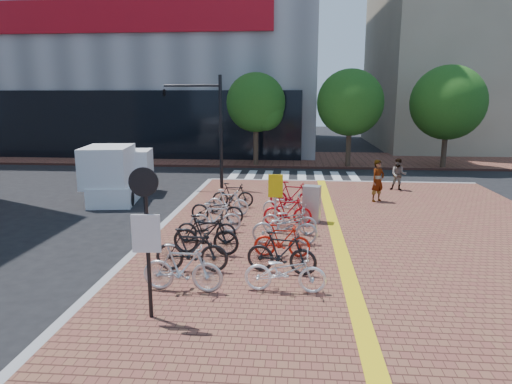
# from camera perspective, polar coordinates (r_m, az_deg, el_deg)

# --- Properties ---
(ground) EXTENTS (120.00, 120.00, 0.00)m
(ground) POSITION_cam_1_polar(r_m,az_deg,el_deg) (13.11, 1.96, -8.55)
(ground) COLOR black
(ground) RESTS_ON ground
(sidewalk) EXTENTS (14.00, 34.00, 0.15)m
(sidewalk) POSITION_cam_1_polar(r_m,az_deg,el_deg) (8.87, 20.98, -19.43)
(sidewalk) COLOR brown
(sidewalk) RESTS_ON ground
(tactile_strip) EXTENTS (0.40, 34.00, 0.01)m
(tactile_strip) POSITION_cam_1_polar(r_m,az_deg,el_deg) (8.61, 14.23, -19.35)
(tactile_strip) COLOR yellow
(tactile_strip) RESTS_ON sidewalk
(kerb_west) EXTENTS (0.25, 34.00, 0.15)m
(kerb_west) POSITION_cam_1_polar(r_m,az_deg,el_deg) (9.72, -25.33, -16.88)
(kerb_west) COLOR gray
(kerb_west) RESTS_ON ground
(kerb_north) EXTENTS (14.00, 0.25, 0.15)m
(kerb_north) POSITION_cam_1_polar(r_m,az_deg,el_deg) (24.79, 10.42, 1.21)
(kerb_north) COLOR gray
(kerb_north) RESTS_ON ground
(far_sidewalk) EXTENTS (70.00, 8.00, 0.15)m
(far_sidewalk) POSITION_cam_1_polar(r_m,az_deg,el_deg) (33.58, 3.91, 4.13)
(far_sidewalk) COLOR brown
(far_sidewalk) RESTS_ON ground
(building_beige) EXTENTS (20.00, 18.00, 18.00)m
(building_beige) POSITION_cam_1_polar(r_m,az_deg,el_deg) (47.76, 27.46, 15.89)
(building_beige) COLOR gray
(building_beige) RESTS_ON ground
(crosswalk) EXTENTS (7.50, 4.00, 0.01)m
(crosswalk) POSITION_cam_1_polar(r_m,az_deg,el_deg) (26.66, 4.67, 1.95)
(crosswalk) COLOR silver
(crosswalk) RESTS_ON ground
(street_trees) EXTENTS (16.20, 4.60, 6.35)m
(street_trees) POSITION_cam_1_polar(r_m,az_deg,el_deg) (30.05, 13.70, 10.62)
(street_trees) COLOR #38281E
(street_trees) RESTS_ON far_sidewalk
(bike_0) EXTENTS (1.92, 0.64, 1.14)m
(bike_0) POSITION_cam_1_polar(r_m,az_deg,el_deg) (10.71, -9.17, -9.36)
(bike_0) COLOR silver
(bike_0) RESTS_ON sidewalk
(bike_1) EXTENTS (1.90, 0.56, 1.14)m
(bike_1) POSITION_cam_1_polar(r_m,az_deg,el_deg) (11.86, -8.05, -7.20)
(bike_1) COLOR black
(bike_1) RESTS_ON sidewalk
(bike_2) EXTENTS (1.96, 0.70, 1.16)m
(bike_2) POSITION_cam_1_polar(r_m,az_deg,el_deg) (13.04, -6.31, -5.35)
(bike_2) COLOR black
(bike_2) RESTS_ON sidewalk
(bike_3) EXTENTS (1.84, 0.69, 0.96)m
(bike_3) POSITION_cam_1_polar(r_m,az_deg,el_deg) (14.14, -6.21, -4.39)
(bike_3) COLOR black
(bike_3) RESTS_ON sidewalk
(bike_4) EXTENTS (1.73, 0.76, 1.01)m
(bike_4) POSITION_cam_1_polar(r_m,az_deg,el_deg) (15.07, -5.09, -3.25)
(bike_4) COLOR silver
(bike_4) RESTS_ON sidewalk
(bike_5) EXTENTS (2.05, 1.05, 1.03)m
(bike_5) POSITION_cam_1_polar(r_m,az_deg,el_deg) (16.21, -4.89, -2.13)
(bike_5) COLOR black
(bike_5) RESTS_ON sidewalk
(bike_6) EXTENTS (1.68, 0.69, 0.98)m
(bike_6) POSITION_cam_1_polar(r_m,az_deg,el_deg) (17.31, -3.56, -1.29)
(bike_6) COLOR white
(bike_6) RESTS_ON sidewalk
(bike_7) EXTENTS (1.70, 0.57, 1.00)m
(bike_7) POSITION_cam_1_polar(r_m,az_deg,el_deg) (18.49, -2.92, -0.39)
(bike_7) COLOR black
(bike_7) RESTS_ON sidewalk
(bike_8) EXTENTS (1.90, 0.72, 0.99)m
(bike_8) POSITION_cam_1_polar(r_m,az_deg,el_deg) (10.62, 3.67, -9.85)
(bike_8) COLOR white
(bike_8) RESTS_ON sidewalk
(bike_9) EXTENTS (1.88, 0.85, 1.09)m
(bike_9) POSITION_cam_1_polar(r_m,az_deg,el_deg) (11.64, 3.21, -7.59)
(bike_9) COLOR black
(bike_9) RESTS_ON sidewalk
(bike_10) EXTENTS (1.58, 0.45, 0.95)m
(bike_10) POSITION_cam_1_polar(r_m,az_deg,el_deg) (12.81, 3.27, -6.10)
(bike_10) COLOR red
(bike_10) RESTS_ON sidewalk
(bike_11) EXTENTS (2.01, 0.75, 1.05)m
(bike_11) POSITION_cam_1_polar(r_m,az_deg,el_deg) (13.90, 3.61, -4.44)
(bike_11) COLOR #ABABAF
(bike_11) RESTS_ON sidewalk
(bike_12) EXTENTS (1.92, 0.95, 0.96)m
(bike_12) POSITION_cam_1_polar(r_m,az_deg,el_deg) (14.96, 4.17, -3.44)
(bike_12) COLOR #B3B3B8
(bike_12) RESTS_ON sidewalk
(bike_13) EXTENTS (1.71, 0.52, 1.02)m
(bike_13) POSITION_cam_1_polar(r_m,az_deg,el_deg) (15.90, 3.97, -2.41)
(bike_13) COLOR red
(bike_13) RESTS_ON sidewalk
(bike_14) EXTENTS (1.84, 0.83, 0.93)m
(bike_14) POSITION_cam_1_polar(r_m,az_deg,el_deg) (16.99, 3.81, -1.62)
(bike_14) COLOR silver
(bike_14) RESTS_ON sidewalk
(bike_15) EXTENTS (1.90, 0.83, 1.10)m
(bike_15) POSITION_cam_1_polar(r_m,az_deg,el_deg) (18.26, 4.57, -0.41)
(bike_15) COLOR #A50B1A
(bike_15) RESTS_ON sidewalk
(pedestrian_a) EXTENTS (0.78, 0.73, 1.79)m
(pedestrian_a) POSITION_cam_1_polar(r_m,az_deg,el_deg) (20.11, 14.99, 1.36)
(pedestrian_a) COLOR gray
(pedestrian_a) RESTS_ON sidewalk
(pedestrian_b) EXTENTS (0.86, 0.74, 1.53)m
(pedestrian_b) POSITION_cam_1_polar(r_m,az_deg,el_deg) (22.86, 17.38, 2.11)
(pedestrian_b) COLOR #4A4E5E
(pedestrian_b) RESTS_ON sidewalk
(utility_box) EXTENTS (0.68, 0.55, 1.31)m
(utility_box) POSITION_cam_1_polar(r_m,az_deg,el_deg) (16.45, 6.97, -1.47)
(utility_box) COLOR #AFAEB3
(utility_box) RESTS_ON sidewalk
(yellow_sign) EXTENTS (0.50, 0.12, 1.84)m
(yellow_sign) POSITION_cam_1_polar(r_m,az_deg,el_deg) (15.55, 2.45, 0.17)
(yellow_sign) COLOR #B7B7BC
(yellow_sign) RESTS_ON sidewalk
(notice_sign) EXTENTS (0.58, 0.15, 3.10)m
(notice_sign) POSITION_cam_1_polar(r_m,az_deg,el_deg) (9.16, -13.57, -4.05)
(notice_sign) COLOR black
(notice_sign) RESTS_ON sidewalk
(traffic_light_pole) EXTENTS (2.91, 1.12, 5.42)m
(traffic_light_pole) POSITION_cam_1_polar(r_m,az_deg,el_deg) (22.34, -7.67, 10.01)
(traffic_light_pole) COLOR black
(traffic_light_pole) RESTS_ON sidewalk
(box_truck) EXTENTS (2.47, 4.50, 2.47)m
(box_truck) POSITION_cam_1_polar(r_m,az_deg,el_deg) (21.43, -16.91, 2.19)
(box_truck) COLOR white
(box_truck) RESTS_ON ground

